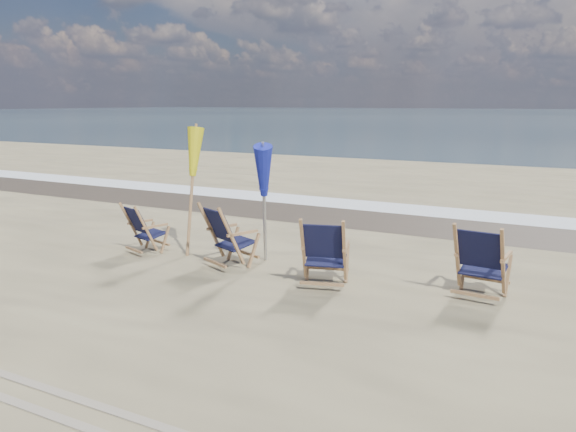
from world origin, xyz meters
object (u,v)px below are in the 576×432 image
umbrella_yellow (190,158)px  beach_chair_2 (344,254)px  beach_chair_3 (503,265)px  beach_chair_0 (146,231)px  umbrella_blue (264,170)px  beach_chair_1 (231,239)px

umbrella_yellow → beach_chair_2: bearing=-11.3°
beach_chair_3 → beach_chair_2: bearing=16.3°
umbrella_yellow → beach_chair_3: bearing=-2.3°
umbrella_yellow → beach_chair_0: bearing=-134.1°
beach_chair_3 → umbrella_blue: size_ratio=0.51×
beach_chair_0 → beach_chair_2: 3.71m
beach_chair_2 → umbrella_yellow: (-3.16, 0.63, 1.17)m
beach_chair_3 → umbrella_yellow: 5.36m
beach_chair_2 → beach_chair_3: size_ratio=0.99×
umbrella_blue → beach_chair_3: bearing=-1.8°
beach_chair_2 → umbrella_yellow: 3.42m
beach_chair_0 → umbrella_yellow: 1.48m
beach_chair_1 → beach_chair_0: bearing=20.8°
beach_chair_1 → beach_chair_3: size_ratio=0.99×
beach_chair_0 → beach_chair_1: 1.82m
beach_chair_0 → beach_chair_2: (3.71, -0.05, 0.07)m
beach_chair_2 → umbrella_yellow: umbrella_yellow is taller
beach_chair_0 → umbrella_blue: 2.43m
beach_chair_3 → umbrella_yellow: (-5.23, 0.21, 1.16)m
beach_chair_2 → beach_chair_3: bearing=176.1°
beach_chair_1 → umbrella_yellow: umbrella_yellow is taller
beach_chair_0 → beach_chair_3: beach_chair_3 is taller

